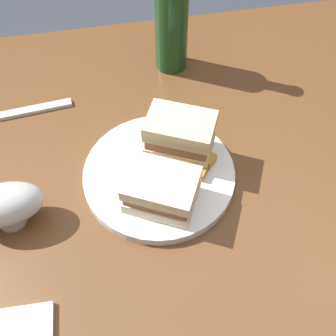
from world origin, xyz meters
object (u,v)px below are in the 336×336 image
Objects in this scene: sandwich_half_left at (162,190)px; gravy_boat at (2,205)px; sandwich_half_right at (180,136)px; cider_bottle at (171,18)px; plate at (159,174)px; fork at (22,112)px.

gravy_boat reaches higher than sandwich_half_left.
sandwich_half_right is at bearing -117.46° from sandwich_half_left.
sandwich_half_left is at bearing 76.39° from cider_bottle.
sandwich_half_right reaches higher than plate.
gravy_boat is 0.73× the size of fork.
cider_bottle reaches higher than gravy_boat.
sandwich_half_left is at bearing 175.48° from gravy_boat.
sandwich_half_right is 0.94× the size of gravy_boat.
sandwich_half_right is 0.24m from cider_bottle.
fork is (0.26, -0.15, -0.05)m from sandwich_half_right.
plate is 1.96× the size of sandwich_half_right.
sandwich_half_left is at bearing 126.38° from fork.
sandwich_half_left is at bearing 84.61° from plate.
sandwich_half_right is 0.28m from gravy_boat.
cider_bottle reaches higher than fork.
gravy_boat is (0.23, -0.02, -0.00)m from sandwich_half_left.
sandwich_half_left reaches higher than plate.
cider_bottle is 1.46× the size of fork.
plate is 1.34× the size of fork.
cider_bottle is (-0.03, -0.23, 0.05)m from sandwich_half_right.
sandwich_half_left is 0.10m from sandwich_half_right.
cider_bottle is at bearing -97.88° from sandwich_half_right.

